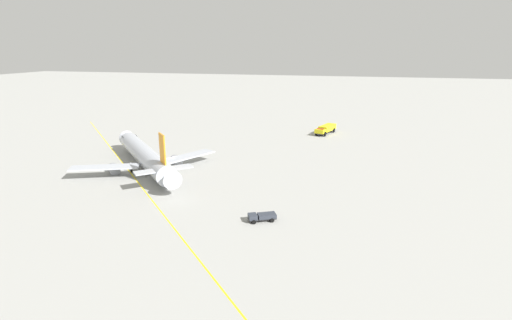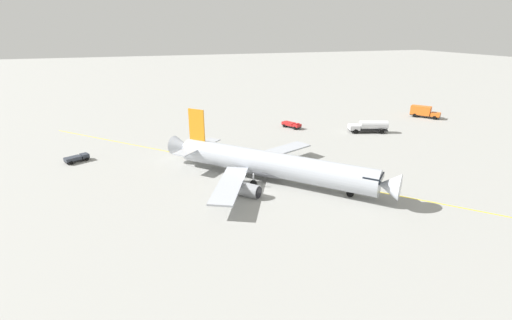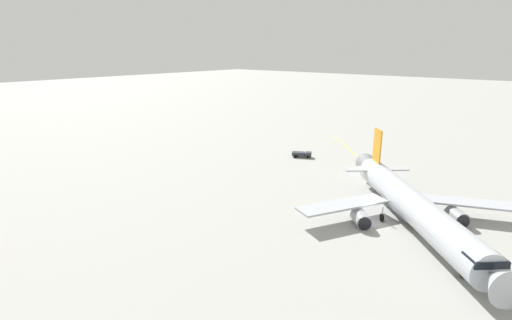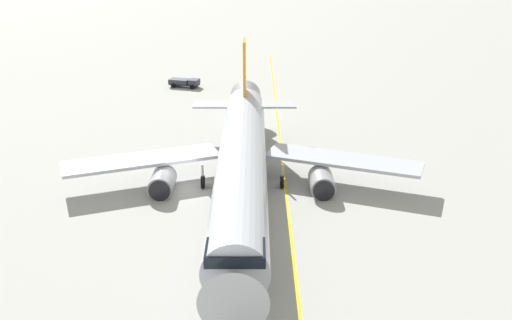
# 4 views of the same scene
# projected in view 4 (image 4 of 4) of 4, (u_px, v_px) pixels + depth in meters

# --- Properties ---
(ground_plane) EXTENTS (600.00, 600.00, 0.00)m
(ground_plane) POSITION_uv_depth(u_px,v_px,m) (187.00, 188.00, 51.35)
(ground_plane) COLOR #9E9E99
(airliner_main) EXTENTS (29.90, 31.57, 10.62)m
(airliner_main) POSITION_uv_depth(u_px,v_px,m) (242.00, 164.00, 49.28)
(airliner_main) COLOR #B2B7C1
(airliner_main) RESTS_ON ground_plane
(baggage_truck_truck) EXTENTS (4.49, 3.37, 1.22)m
(baggage_truck_truck) POSITION_uv_depth(u_px,v_px,m) (185.00, 82.00, 83.36)
(baggage_truck_truck) COLOR #232326
(baggage_truck_truck) RESTS_ON ground_plane
(taxiway_centreline) EXTENTS (85.92, 91.62, 0.01)m
(taxiway_centreline) POSITION_uv_depth(u_px,v_px,m) (288.00, 212.00, 47.00)
(taxiway_centreline) COLOR yellow
(taxiway_centreline) RESTS_ON ground_plane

